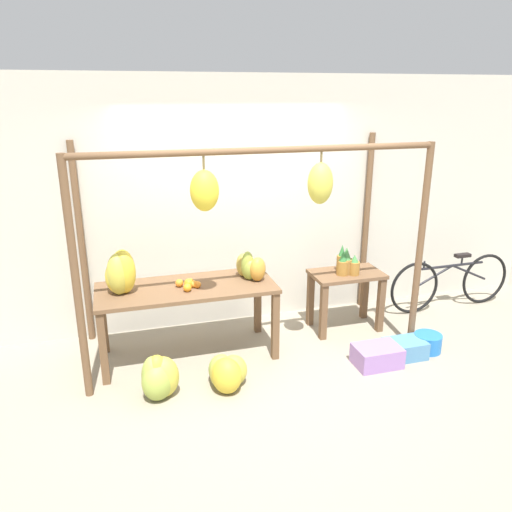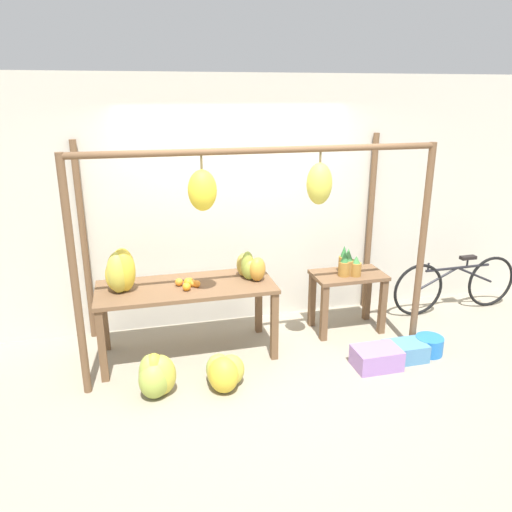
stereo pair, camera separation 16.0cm
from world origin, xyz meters
name	(u,v)px [view 2 (the right image)]	position (x,y,z in m)	size (l,w,h in m)	color
ground_plane	(265,374)	(0.00, 0.00, 0.00)	(20.00, 20.00, 0.00)	gray
shop_wall_back	(235,204)	(0.00, 1.34, 1.40)	(8.00, 0.08, 2.80)	beige
stall_awning	(255,213)	(-0.01, 0.38, 1.52)	(3.37, 1.28, 2.16)	brown
display_table_main	(186,295)	(-0.67, 0.59, 0.66)	(1.77, 0.73, 0.77)	brown
display_table_side	(348,288)	(1.15, 0.71, 0.51)	(0.80, 0.48, 0.68)	brown
banana_pile_on_table	(120,272)	(-1.29, 0.58, 0.96)	(0.36, 0.34, 0.44)	gold
orange_pile	(188,283)	(-0.65, 0.54, 0.81)	(0.24, 0.23, 0.09)	orange
pineapple_cluster	(348,264)	(1.12, 0.69, 0.80)	(0.25, 0.27, 0.31)	#A3702D
banana_pile_ground_left	(156,376)	(-1.05, -0.09, 0.19)	(0.40, 0.40, 0.42)	gold
banana_pile_ground_right	(223,372)	(-0.43, -0.11, 0.15)	(0.43, 0.53, 0.34)	gold
fruit_crate_white	(376,358)	(1.10, -0.14, 0.10)	(0.45, 0.31, 0.20)	#9970B7
blue_bucket	(429,345)	(1.76, -0.03, 0.09)	(0.29, 0.29, 0.19)	blue
parked_bicycle	(456,284)	(2.67, 0.86, 0.35)	(1.70, 0.08, 0.70)	black
papaya_pile	(250,267)	(-0.01, 0.61, 0.89)	(0.30, 0.38, 0.30)	#93A33D
fruit_crate_purple	(405,351)	(1.46, -0.08, 0.09)	(0.41, 0.28, 0.18)	#4C84B2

